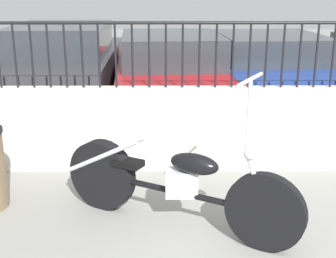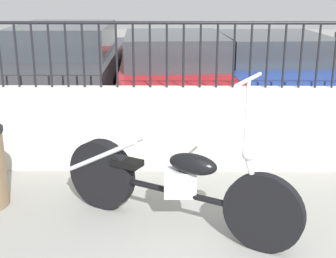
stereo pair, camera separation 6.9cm
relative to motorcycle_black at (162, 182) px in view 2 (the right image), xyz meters
The scene contains 6 objects.
low_wall 1.63m from the motorcycle_black, 54.17° to the left, with size 8.35×0.18×0.98m.
fence_railing 1.95m from the motorcycle_black, 54.17° to the left, with size 8.35×0.04×0.73m.
motorcycle_black is the anchor object (origin of this frame).
car_dark_grey 4.75m from the motorcycle_black, 111.91° to the left, with size 1.83×4.57×1.43m.
car_red 3.97m from the motorcycle_black, 88.49° to the left, with size 2.01×4.21×1.32m.
car_blue 4.67m from the motorcycle_black, 67.39° to the left, with size 2.14×4.22×1.28m.
Camera 2 is at (-0.86, -2.39, 2.12)m, focal length 50.00 mm.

